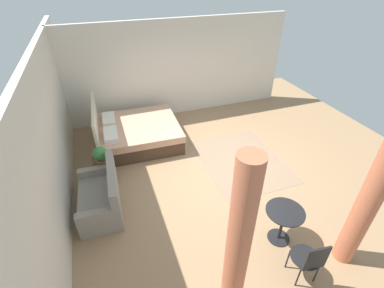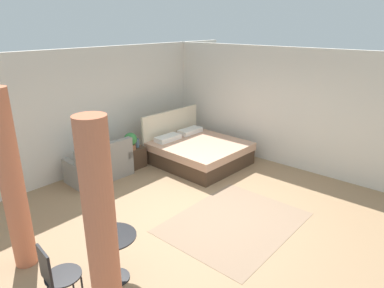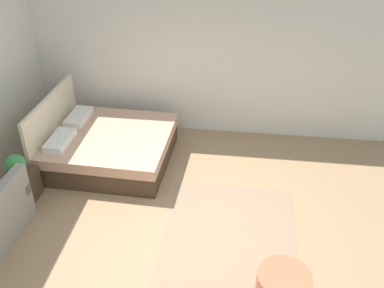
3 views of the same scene
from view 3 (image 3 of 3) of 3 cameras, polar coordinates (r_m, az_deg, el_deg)
ground_plane at (r=6.38m, az=-0.66°, el=-12.04°), size 9.16×9.73×0.02m
wall_right at (r=8.21m, az=2.32°, el=10.58°), size 0.12×6.73×2.82m
area_rug at (r=6.37m, az=4.83°, el=-12.10°), size 2.40×1.89×0.01m
bed at (r=7.84m, az=-10.99°, el=-0.27°), size 1.98×2.14×1.18m
nightstand at (r=7.31m, az=-21.01°, el=-5.29°), size 0.52×0.35×0.49m
potted_plant at (r=6.97m, az=-21.87°, el=-2.75°), size 0.31×0.31×0.41m
vase at (r=7.21m, az=-21.18°, el=-2.53°), size 0.11×0.11×0.20m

